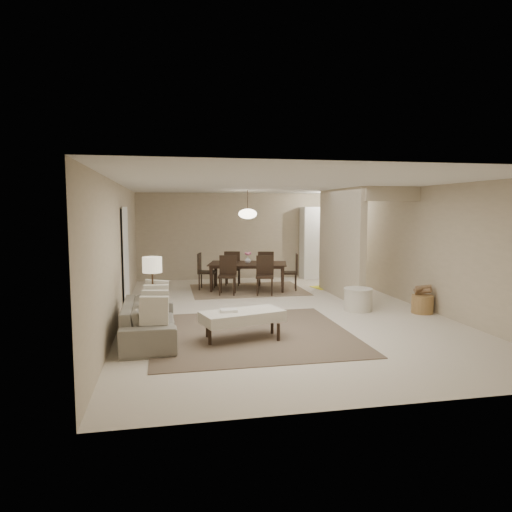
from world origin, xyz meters
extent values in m
plane|color=beige|center=(0.00, 0.00, 0.00)|extent=(9.00, 9.00, 0.00)
plane|color=white|center=(0.00, 0.00, 2.50)|extent=(9.00, 9.00, 0.00)
plane|color=tan|center=(0.00, 4.50, 1.25)|extent=(6.00, 0.00, 6.00)
plane|color=tan|center=(-3.00, 0.00, 1.25)|extent=(0.00, 9.00, 9.00)
plane|color=tan|center=(3.00, 0.00, 1.25)|extent=(0.00, 9.00, 9.00)
cube|color=tan|center=(1.80, 1.25, 1.25)|extent=(0.15, 2.50, 2.50)
cube|color=black|center=(-2.97, 0.60, 1.02)|extent=(0.04, 0.90, 2.04)
cube|color=white|center=(2.35, 4.15, 1.05)|extent=(1.20, 0.55, 2.10)
cylinder|color=white|center=(2.30, 3.20, 2.46)|extent=(0.44, 0.44, 0.05)
cube|color=brown|center=(-0.82, -1.52, 0.01)|extent=(3.20, 3.20, 0.01)
imported|color=gray|center=(-2.45, -1.52, 0.30)|extent=(2.03, 0.82, 0.59)
cube|color=beige|center=(-1.02, -1.82, 0.37)|extent=(1.38, 0.90, 0.17)
cylinder|color=black|center=(-1.55, -2.03, 0.14)|extent=(0.05, 0.05, 0.29)
cylinder|color=black|center=(-0.49, -2.03, 0.14)|extent=(0.05, 0.05, 0.29)
cylinder|color=black|center=(-1.55, -1.61, 0.14)|extent=(0.05, 0.05, 0.29)
cylinder|color=black|center=(-0.49, -1.61, 0.14)|extent=(0.05, 0.05, 0.29)
cube|color=black|center=(-2.40, -1.02, 0.24)|extent=(0.47, 0.47, 0.49)
cylinder|color=#452F1D|center=(-2.40, -1.02, 0.64)|extent=(0.12, 0.12, 0.30)
cylinder|color=#452F1D|center=(-2.40, -1.02, 0.92)|extent=(0.03, 0.03, 0.26)
cylinder|color=#F4E7C2|center=(-2.40, -1.02, 1.12)|extent=(0.32, 0.32, 0.26)
cylinder|color=beige|center=(1.61, -0.23, 0.22)|extent=(0.58, 0.58, 0.45)
cylinder|color=brown|center=(2.75, -0.70, 0.18)|extent=(0.52, 0.52, 0.35)
cube|color=#765E49|center=(-0.16, 2.52, 0.01)|extent=(2.80, 2.10, 0.01)
imported|color=black|center=(-0.16, 2.52, 0.34)|extent=(2.14, 1.51, 0.68)
imported|color=silver|center=(-0.16, 2.52, 0.77)|extent=(0.17, 0.17, 0.17)
cube|color=#FFF428|center=(2.03, 2.51, 0.01)|extent=(1.02, 0.75, 0.01)
cylinder|color=#452F1D|center=(-0.16, 2.52, 2.25)|extent=(0.02, 0.02, 0.50)
ellipsoid|color=#FFEAC6|center=(-0.16, 2.52, 1.92)|extent=(0.46, 0.46, 0.25)
camera|label=1|loc=(-2.17, -8.70, 2.03)|focal=32.00mm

